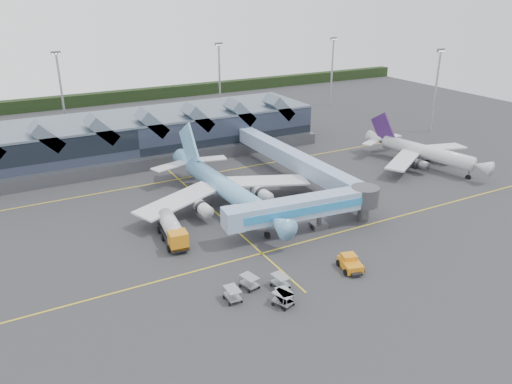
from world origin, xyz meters
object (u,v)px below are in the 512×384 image
main_airliner (224,187)px  pushback_tug (350,263)px  regional_jet (422,151)px  fuel_truck (172,228)px  jet_bridge (313,206)px

main_airliner → pushback_tug: main_airliner is taller
pushback_tug → main_airliner: bearing=116.9°
regional_jet → pushback_tug: regional_jet is taller
fuel_truck → main_airliner: bearing=38.3°
jet_bridge → fuel_truck: (-21.68, 7.57, -2.14)m
main_airliner → regional_jet: 48.71m
regional_jet → fuel_truck: 62.10m
jet_bridge → fuel_truck: jet_bridge is taller
pushback_tug → fuel_truck: bearing=147.6°
pushback_tug → jet_bridge: bearing=93.8°
fuel_truck → pushback_tug: 28.17m
regional_jet → pushback_tug: size_ratio=6.20×
main_airliner → jet_bridge: size_ratio=1.45×
fuel_truck → pushback_tug: (19.24, -20.55, -1.18)m
regional_jet → fuel_truck: regional_jet is taller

